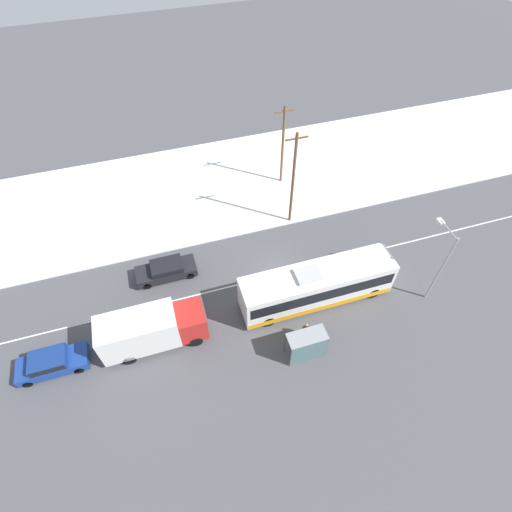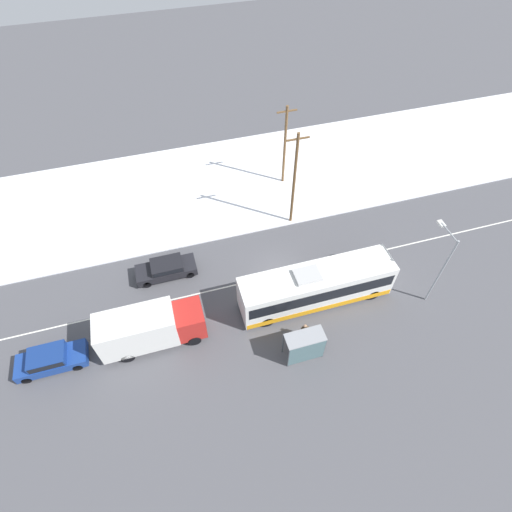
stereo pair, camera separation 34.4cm
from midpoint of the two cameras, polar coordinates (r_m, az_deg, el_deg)
name	(u,v)px [view 1 (the left image)]	position (r m, az deg, el deg)	size (l,w,h in m)	color
ground_plane	(278,275)	(31.84, 2.80, -2.69)	(120.00, 120.00, 0.00)	#4C4C51
snow_lot	(237,181)	(39.85, -2.94, 10.64)	(80.00, 14.04, 0.12)	white
lane_marking_center	(278,275)	(31.84, 2.80, -2.69)	(60.00, 0.12, 0.00)	silver
city_bus	(317,285)	(29.43, 8.33, -4.19)	(11.31, 2.57, 3.43)	white
box_truck	(150,329)	(27.98, -15.19, -10.09)	(7.04, 2.30, 3.26)	silver
sedan_car	(166,269)	(31.99, -12.98, -1.87)	(4.66, 1.80, 1.38)	black
parked_car_near_truck	(51,362)	(30.26, -27.54, -13.32)	(4.49, 1.80, 1.50)	navy
pedestrian_at_stop	(306,329)	(28.13, 6.79, -10.35)	(0.59, 0.26, 1.64)	#23232D
bus_shelter	(308,345)	(26.81, 7.03, -12.53)	(2.60, 1.20, 2.40)	gray
streetlamp	(441,257)	(30.23, 24.63, -0.20)	(0.36, 2.20, 6.58)	#9EA3A8
utility_pole_roadside	(293,179)	(32.79, 5.02, 10.84)	(1.80, 0.24, 8.99)	brown
utility_pole_snowlot	(283,145)	(37.41, 3.57, 15.57)	(1.80, 0.24, 8.01)	brown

